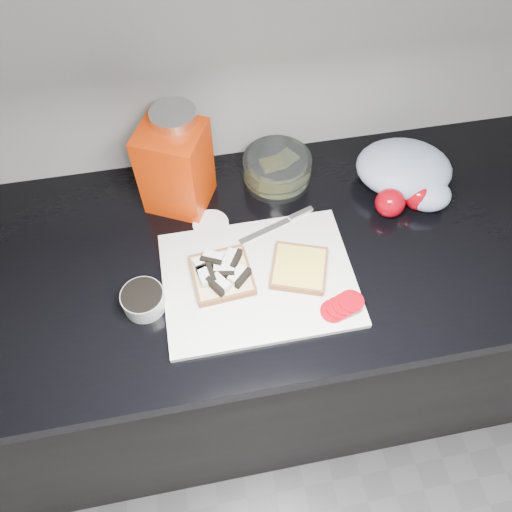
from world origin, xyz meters
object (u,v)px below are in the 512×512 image
at_px(bread_bag, 176,168).
at_px(cutting_board, 259,279).
at_px(steel_canister, 179,154).
at_px(glass_bowl, 277,169).

bearing_deg(bread_bag, cutting_board, -35.31).
distance_m(bread_bag, steel_canister, 0.03).
height_order(cutting_board, steel_canister, steel_canister).
height_order(bread_bag, steel_canister, steel_canister).
distance_m(glass_bowl, steel_canister, 0.24).
height_order(cutting_board, bread_bag, bread_bag).
distance_m(cutting_board, glass_bowl, 0.30).
height_order(cutting_board, glass_bowl, glass_bowl).
height_order(glass_bowl, bread_bag, bread_bag).
relative_size(glass_bowl, steel_canister, 0.70).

